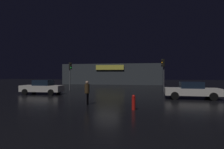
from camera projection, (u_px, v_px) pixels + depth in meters
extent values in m
plane|color=black|center=(107.00, 95.00, 19.29)|extent=(120.00, 120.00, 0.00)
cube|color=#33383D|center=(114.00, 74.00, 44.56)|extent=(21.44, 9.94, 4.39)
cube|color=#E5D84C|center=(110.00, 67.00, 39.53)|extent=(5.92, 0.24, 0.98)
cylinder|color=#595B60|center=(70.00, 76.00, 25.64)|extent=(0.14, 0.14, 3.75)
cube|color=black|center=(70.00, 66.00, 25.52)|extent=(0.40, 0.41, 0.91)
sphere|color=black|center=(71.00, 64.00, 25.39)|extent=(0.20, 0.20, 0.20)
sphere|color=black|center=(71.00, 66.00, 25.39)|extent=(0.20, 0.20, 0.20)
sphere|color=#19D13F|center=(71.00, 68.00, 25.39)|extent=(0.20, 0.20, 0.20)
cylinder|color=#595B60|center=(164.00, 75.00, 23.40)|extent=(0.11, 0.11, 4.03)
cube|color=black|center=(163.00, 63.00, 23.32)|extent=(0.41, 0.41, 0.93)
sphere|color=black|center=(162.00, 60.00, 23.24)|extent=(0.20, 0.20, 0.20)
sphere|color=orange|center=(162.00, 63.00, 23.24)|extent=(0.20, 0.20, 0.20)
sphere|color=black|center=(162.00, 65.00, 23.24)|extent=(0.20, 0.20, 0.20)
cube|color=silver|center=(42.00, 88.00, 20.43)|extent=(4.45, 1.83, 0.65)
cube|color=black|center=(43.00, 83.00, 20.41)|extent=(1.85, 1.56, 0.58)
cylinder|color=black|center=(25.00, 92.00, 19.84)|extent=(0.62, 0.24, 0.61)
cylinder|color=black|center=(34.00, 91.00, 21.48)|extent=(0.62, 0.24, 0.61)
cylinder|color=black|center=(51.00, 92.00, 19.38)|extent=(0.62, 0.24, 0.61)
cylinder|color=black|center=(58.00, 91.00, 21.03)|extent=(0.62, 0.24, 0.61)
cube|color=silver|center=(192.00, 92.00, 16.63)|extent=(4.59, 1.97, 0.60)
cube|color=black|center=(191.00, 85.00, 16.64)|extent=(1.89, 1.71, 0.56)
cylinder|color=black|center=(175.00, 96.00, 16.06)|extent=(0.67, 0.24, 0.66)
cylinder|color=black|center=(173.00, 94.00, 17.86)|extent=(0.67, 0.24, 0.66)
cylinder|color=black|center=(214.00, 97.00, 15.40)|extent=(0.67, 0.24, 0.66)
cylinder|color=black|center=(207.00, 94.00, 17.20)|extent=(0.67, 0.24, 0.66)
cylinder|color=black|center=(88.00, 99.00, 13.45)|extent=(0.14, 0.14, 0.81)
cylinder|color=black|center=(86.00, 99.00, 13.31)|extent=(0.14, 0.14, 0.81)
cylinder|color=#3F2D19|center=(87.00, 89.00, 13.38)|extent=(0.44, 0.44, 0.64)
sphere|color=tan|center=(87.00, 82.00, 13.38)|extent=(0.22, 0.22, 0.22)
cylinder|color=red|center=(134.00, 104.00, 11.38)|extent=(0.22, 0.22, 0.74)
sphere|color=red|center=(134.00, 96.00, 11.38)|extent=(0.20, 0.20, 0.20)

